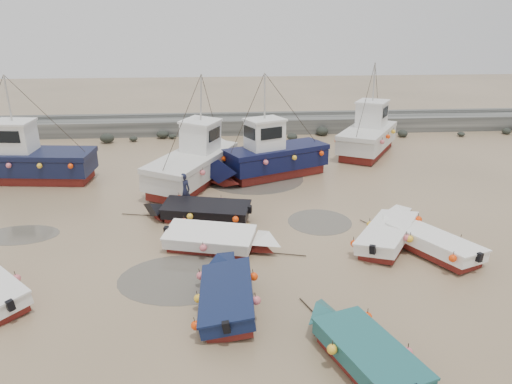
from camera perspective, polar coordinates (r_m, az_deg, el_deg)
The scene contains 17 objects.
ground at distance 21.04m, azimuth -2.06°, elevation -6.99°, with size 120.00×120.00×0.00m, color tan.
seawall at distance 41.71m, azimuth -3.38°, elevation 7.59°, with size 60.00×4.92×1.50m.
puddle_a at distance 19.38m, azimuth -8.43°, elevation -9.72°, with size 4.87×4.87×0.01m, color #524C42.
puddle_b at distance 24.21m, azimuth 7.28°, elevation -3.39°, with size 3.07×3.07×0.01m, color #524C42.
puddle_c at distance 25.03m, azimuth -25.33°, elevation -4.46°, with size 3.45×3.45×0.01m, color #524C42.
puddle_d at distance 30.11m, azimuth -0.20°, elevation 1.51°, with size 5.93×5.93×0.01m, color #524C42.
dinghy_1 at distance 17.43m, azimuth -3.02°, elevation -11.11°, with size 2.29×6.30×1.43m.
dinghy_2 at distance 15.16m, azimuth 11.96°, elevation -16.86°, with size 2.96×5.76×1.43m.
dinghy_3 at distance 22.58m, azimuth 15.21°, elevation -4.26°, with size 4.37×5.98×1.43m.
dinghy_4 at distance 24.22m, azimuth -6.53°, elevation -1.98°, with size 6.45×2.85×1.43m.
dinghy_5 at distance 21.18m, azimuth -4.28°, elevation -5.21°, with size 5.97×2.95×1.43m.
dinghy_6 at distance 22.15m, azimuth 18.90°, elevation -5.14°, with size 3.79×5.87×1.43m.
cabin_boat_0 at distance 32.38m, azimuth -24.93°, elevation 3.43°, with size 9.97×3.43×6.22m.
cabin_boat_1 at distance 29.44m, azimuth -6.83°, elevation 3.63°, with size 5.88×10.03×6.22m.
cabin_boat_2 at distance 29.95m, azimuth 1.38°, elevation 4.13°, with size 8.98×5.15×6.22m.
cabin_boat_3 at distance 36.53m, azimuth 12.89°, elevation 6.53°, with size 6.21×8.78×6.22m.
person at distance 26.01m, azimuth -8.17°, elevation -1.75°, with size 0.67×0.44×1.85m, color #181B31.
Camera 1 is at (-0.73, -18.75, 9.53)m, focal length 35.00 mm.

